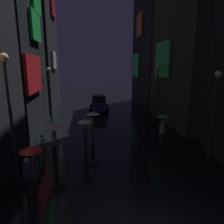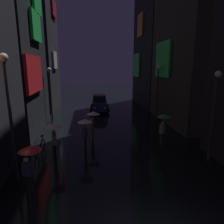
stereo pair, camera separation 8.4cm
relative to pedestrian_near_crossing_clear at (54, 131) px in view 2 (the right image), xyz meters
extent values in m
cube|color=black|center=(-3.98, 5.94, 5.37)|extent=(4.00, 7.42, 14.08)
cube|color=red|center=(-1.83, 4.13, 2.97)|extent=(0.20, 3.98, 2.55)
cube|color=#26E54C|center=(-1.83, 5.85, 6.41)|extent=(0.20, 2.67, 2.09)
cube|color=black|center=(-3.98, 15.27, 10.86)|extent=(4.00, 8.07, 25.06)
cube|color=white|center=(-1.83, 14.27, 4.23)|extent=(0.20, 2.42, 1.98)
cube|color=red|center=(-1.83, 16.01, 10.24)|extent=(0.20, 2.82, 1.80)
cube|color=#26E54C|center=(8.87, 7.37, 4.11)|extent=(0.20, 3.30, 3.17)
cube|color=#232328|center=(11.02, 15.61, 7.73)|extent=(4.00, 8.76, 18.80)
cube|color=#26E54C|center=(8.87, 17.63, 3.64)|extent=(0.20, 3.99, 3.12)
cube|color=orange|center=(8.87, 15.80, 8.62)|extent=(0.20, 2.29, 2.77)
cylinder|color=black|center=(-0.05, 0.21, -1.24)|extent=(0.12, 0.12, 0.85)
cylinder|color=black|center=(-0.04, 0.03, -1.24)|extent=(0.12, 0.12, 0.85)
cube|color=gray|center=(-0.05, 0.12, -0.52)|extent=(0.25, 0.36, 0.60)
sphere|color=#9E7051|center=(-0.05, 0.12, -0.11)|extent=(0.22, 0.22, 0.22)
cylinder|color=gray|center=(0.02, -0.06, -0.47)|extent=(0.09, 0.09, 0.50)
cylinder|color=slate|center=(0.02, -0.06, -0.13)|extent=(0.02, 0.02, 0.77)
cone|color=silver|center=(0.02, -0.06, 0.35)|extent=(0.90, 0.90, 0.20)
cylinder|color=#38332D|center=(6.67, 1.20, -1.24)|extent=(0.12, 0.12, 0.85)
cylinder|color=#38332D|center=(6.82, 1.29, -1.24)|extent=(0.12, 0.12, 0.85)
cube|color=gray|center=(6.74, 1.24, -0.52)|extent=(0.40, 0.36, 0.60)
sphere|color=tan|center=(6.74, 1.24, -0.11)|extent=(0.22, 0.22, 0.22)
cylinder|color=gray|center=(6.87, 1.38, -0.47)|extent=(0.09, 0.09, 0.50)
cylinder|color=slate|center=(6.87, 1.38, -0.13)|extent=(0.02, 0.02, 0.77)
cone|color=green|center=(6.87, 1.38, 0.35)|extent=(0.90, 0.90, 0.20)
cylinder|color=black|center=(1.69, 1.01, -1.24)|extent=(0.12, 0.12, 0.85)
cylinder|color=black|center=(1.67, 0.83, -1.24)|extent=(0.12, 0.12, 0.85)
cube|color=#333859|center=(1.68, 0.92, -0.52)|extent=(0.26, 0.36, 0.60)
sphere|color=#9E7051|center=(1.68, 0.92, -0.11)|extent=(0.22, 0.22, 0.22)
cylinder|color=#333859|center=(1.71, 0.74, -0.47)|extent=(0.09, 0.09, 0.50)
cylinder|color=slate|center=(1.71, 0.74, -0.13)|extent=(0.02, 0.02, 0.77)
cone|color=silver|center=(1.71, 0.74, 0.35)|extent=(0.90, 0.90, 0.20)
cylinder|color=black|center=(-0.71, -3.14, -1.24)|extent=(0.12, 0.12, 0.85)
cylinder|color=black|center=(-0.53, -3.18, -1.24)|extent=(0.12, 0.12, 0.85)
cube|color=#333859|center=(-0.62, -3.16, -0.52)|extent=(0.38, 0.29, 0.60)
sphere|color=beige|center=(-0.62, -3.16, -0.11)|extent=(0.22, 0.22, 0.22)
cylinder|color=#333859|center=(-0.43, -3.15, -0.47)|extent=(0.09, 0.09, 0.50)
cylinder|color=slate|center=(-0.43, -3.15, -0.13)|extent=(0.02, 0.02, 0.77)
cone|color=red|center=(-0.43, -3.15, 0.35)|extent=(0.90, 0.90, 0.20)
cylinder|color=#38332D|center=(2.16, 2.96, -1.24)|extent=(0.12, 0.12, 0.85)
cylinder|color=#38332D|center=(2.19, 2.79, -1.24)|extent=(0.12, 0.12, 0.85)
cube|color=brown|center=(2.17, 2.88, -0.52)|extent=(0.27, 0.37, 0.60)
sphere|color=tan|center=(2.17, 2.88, -0.11)|extent=(0.22, 0.22, 0.22)
cylinder|color=brown|center=(2.25, 2.71, -0.47)|extent=(0.09, 0.09, 0.50)
cylinder|color=slate|center=(2.25, 2.71, -0.13)|extent=(0.02, 0.02, 0.77)
cone|color=silver|center=(2.25, 2.71, 0.35)|extent=(0.90, 0.90, 0.20)
torus|color=black|center=(-1.15, 0.35, -1.31)|extent=(0.16, 0.72, 0.72)
torus|color=black|center=(-1.01, 1.44, -1.31)|extent=(0.16, 0.72, 0.72)
cylinder|color=#1E59A5|center=(-1.08, 0.90, -1.13)|extent=(0.18, 1.00, 0.05)
cylinder|color=#1E59A5|center=(-1.01, 1.44, -0.96)|extent=(0.04, 0.04, 0.40)
cube|color=black|center=(-1.01, 1.44, -0.74)|extent=(0.15, 0.25, 0.06)
cylinder|color=black|center=(-1.15, 0.35, -0.76)|extent=(0.09, 0.45, 0.03)
cube|color=navy|center=(3.30, 12.38, -0.90)|extent=(1.93, 4.19, 0.90)
cube|color=black|center=(3.30, 12.38, -0.10)|extent=(1.55, 1.92, 0.70)
cylinder|color=black|center=(4.03, 11.00, -1.35)|extent=(0.65, 0.26, 0.64)
cylinder|color=black|center=(2.42, 11.09, -1.35)|extent=(0.65, 0.26, 0.64)
cylinder|color=black|center=(4.18, 13.66, -1.35)|extent=(0.65, 0.26, 0.64)
cylinder|color=black|center=(2.56, 13.75, -1.35)|extent=(0.65, 0.26, 0.64)
cube|color=white|center=(3.73, 10.28, -0.90)|extent=(0.20, 0.07, 0.14)
cube|color=white|center=(2.63, 10.34, -0.90)|extent=(0.20, 0.07, 0.14)
cylinder|color=#2D2D33|center=(8.52, -1.29, 0.64)|extent=(0.14, 0.14, 4.61)
sphere|color=#F9EFCC|center=(8.52, -1.29, 3.12)|extent=(0.36, 0.36, 0.36)
cylinder|color=#2D2D33|center=(8.52, 7.44, 0.77)|extent=(0.14, 0.14, 4.89)
sphere|color=#F9EFCC|center=(8.52, 7.44, 3.40)|extent=(0.36, 0.36, 0.36)
cylinder|color=#2D2D33|center=(-1.48, -1.93, 1.01)|extent=(0.14, 0.14, 5.36)
sphere|color=#F9EFCC|center=(-1.48, -1.93, 3.87)|extent=(0.36, 0.36, 0.36)
cylinder|color=#2D2D33|center=(-1.48, 8.11, 0.69)|extent=(0.14, 0.14, 4.71)
sphere|color=#F9EFCC|center=(-1.48, 8.11, 3.22)|extent=(0.36, 0.36, 0.36)
camera|label=1|loc=(1.78, -10.82, 3.52)|focal=32.00mm
camera|label=2|loc=(1.87, -10.83, 3.52)|focal=32.00mm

